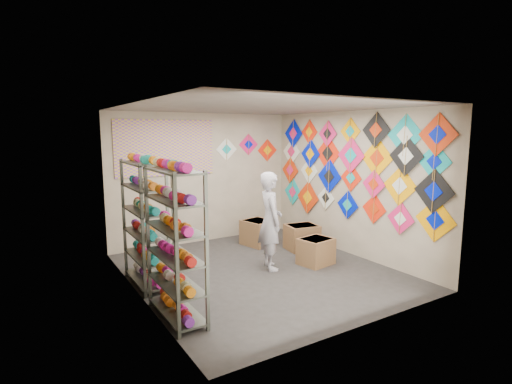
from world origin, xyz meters
TOP-DOWN VIEW (x-y plane):
  - ground at (0.00, 0.00)m, footprint 4.50×4.50m
  - room_walls at (0.00, 0.00)m, footprint 4.50×4.50m
  - shelf_rack_front at (-1.78, -0.85)m, footprint 0.40×1.10m
  - shelf_rack_back at (-1.78, 0.45)m, footprint 0.40×1.10m
  - string_spools at (-1.78, -0.20)m, footprint 0.12×2.36m
  - kite_wall_display at (1.98, -0.05)m, footprint 0.06×4.32m
  - back_wall_kites at (1.09, 2.24)m, footprint 1.55×0.02m
  - poster at (-0.80, 2.23)m, footprint 2.00×0.01m
  - shopkeeper at (0.23, 0.05)m, footprint 0.83×0.74m
  - carton_a at (1.03, -0.20)m, footprint 0.63×0.55m
  - carton_b at (1.38, 0.63)m, footprint 0.67×0.58m
  - carton_c at (0.81, 1.38)m, footprint 0.65×0.69m

SIDE VIEW (x-z plane):
  - ground at x=0.00m, z-range 0.00..0.00m
  - carton_a at x=1.03m, z-range 0.00..0.46m
  - carton_b at x=1.38m, z-range 0.00..0.49m
  - carton_c at x=0.81m, z-range 0.00..0.51m
  - shopkeeper at x=0.23m, z-range 0.00..1.66m
  - shelf_rack_front at x=-1.78m, z-range 0.00..1.90m
  - shelf_rack_back at x=-1.78m, z-range 0.00..1.90m
  - string_spools at x=-1.78m, z-range 0.99..1.11m
  - room_walls at x=0.00m, z-range -0.61..3.89m
  - kite_wall_display at x=1.98m, z-range 0.60..2.70m
  - back_wall_kites at x=1.09m, z-range 1.64..2.27m
  - poster at x=-0.80m, z-range 1.45..2.55m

